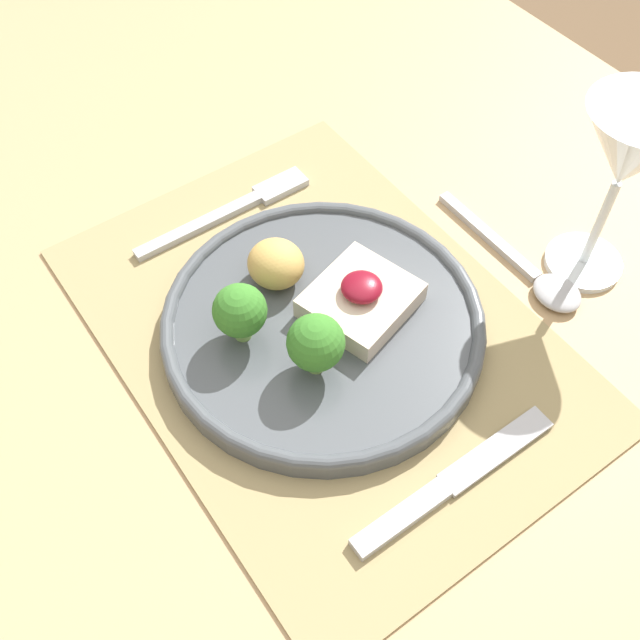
% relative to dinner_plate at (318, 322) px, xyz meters
% --- Properties ---
extents(ground_plane, '(8.00, 8.00, 0.00)m').
position_rel_dinner_plate_xyz_m(ground_plane, '(0.00, 0.00, -0.76)').
color(ground_plane, brown).
extents(dining_table, '(1.35, 0.96, 0.74)m').
position_rel_dinner_plate_xyz_m(dining_table, '(0.00, 0.00, -0.11)').
color(dining_table, tan).
rests_on(dining_table, ground_plane).
extents(placemat, '(0.44, 0.32, 0.00)m').
position_rel_dinner_plate_xyz_m(placemat, '(0.00, 0.00, -0.02)').
color(placemat, '#9E895B').
rests_on(placemat, dining_table).
extents(dinner_plate, '(0.27, 0.27, 0.07)m').
position_rel_dinner_plate_xyz_m(dinner_plate, '(0.00, 0.00, 0.00)').
color(dinner_plate, '#4C5156').
rests_on(dinner_plate, placemat).
extents(fork, '(0.02, 0.18, 0.01)m').
position_rel_dinner_plate_xyz_m(fork, '(-0.16, 0.02, -0.01)').
color(fork, '#B2B2B7').
rests_on(fork, placemat).
extents(knife, '(0.02, 0.18, 0.01)m').
position_rel_dinner_plate_xyz_m(knife, '(0.17, -0.01, -0.01)').
color(knife, '#B2B2B7').
rests_on(knife, placemat).
extents(spoon, '(0.17, 0.04, 0.01)m').
position_rel_dinner_plate_xyz_m(spoon, '(0.06, 0.19, -0.01)').
color(spoon, '#B2B2B7').
rests_on(spoon, dining_table).
extents(wine_glass_near, '(0.09, 0.09, 0.17)m').
position_rel_dinner_plate_xyz_m(wine_glass_near, '(0.07, 0.24, 0.11)').
color(wine_glass_near, white).
rests_on(wine_glass_near, dining_table).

